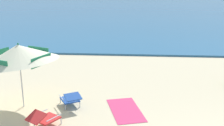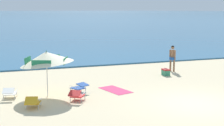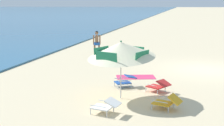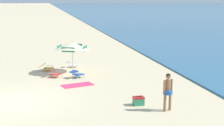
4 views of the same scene
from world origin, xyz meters
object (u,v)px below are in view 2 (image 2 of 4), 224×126
at_px(beach_umbrella_striped_main, 46,58).
at_px(lounge_chair_spare_folded, 10,93).
at_px(lounge_chair_beside_umbrella, 77,95).
at_px(cooler_box, 166,72).
at_px(lounge_chair_under_umbrella, 80,87).
at_px(person_standing_near_shore, 172,56).
at_px(beach_towel, 115,90).
at_px(lounge_chair_facing_sea, 33,102).

bearing_deg(beach_umbrella_striped_main, lounge_chair_spare_folded, 175.72).
xyz_separation_m(lounge_chair_beside_umbrella, cooler_box, (6.37, 3.62, -0.07)).
height_order(beach_umbrella_striped_main, lounge_chair_under_umbrella, beach_umbrella_striped_main).
bearing_deg(person_standing_near_shore, lounge_chair_beside_umbrella, -147.92).
xyz_separation_m(lounge_chair_under_umbrella, beach_towel, (1.78, -0.15, -0.27)).
distance_m(beach_umbrella_striped_main, lounge_chair_spare_folded, 2.26).
bearing_deg(cooler_box, lounge_chair_under_umbrella, -159.32).
bearing_deg(person_standing_near_shore, cooler_box, -135.16).
height_order(beach_umbrella_striped_main, cooler_box, beach_umbrella_striped_main).
bearing_deg(lounge_chair_facing_sea, lounge_chair_under_umbrella, 37.46).
bearing_deg(lounge_chair_spare_folded, lounge_chair_facing_sea, -65.52).
height_order(lounge_chair_under_umbrella, lounge_chair_facing_sea, lounge_chair_facing_sea).
height_order(lounge_chair_beside_umbrella, lounge_chair_spare_folded, lounge_chair_beside_umbrella).
distance_m(beach_umbrella_striped_main, person_standing_near_shore, 9.14).
relative_size(person_standing_near_shore, beach_towel, 0.93).
xyz_separation_m(lounge_chair_beside_umbrella, beach_towel, (2.25, 1.24, -0.27)).
distance_m(lounge_chair_beside_umbrella, person_standing_near_shore, 8.74).
relative_size(lounge_chair_facing_sea, person_standing_near_shore, 0.60).
relative_size(beach_umbrella_striped_main, lounge_chair_under_umbrella, 3.21).
bearing_deg(beach_towel, lounge_chair_spare_folded, 178.16).
height_order(lounge_chair_facing_sea, cooler_box, lounge_chair_facing_sea).
relative_size(lounge_chair_spare_folded, person_standing_near_shore, 0.57).
distance_m(beach_umbrella_striped_main, cooler_box, 7.96).
relative_size(lounge_chair_spare_folded, cooler_box, 1.91).
xyz_separation_m(lounge_chair_spare_folded, person_standing_near_shore, (10.14, 3.23, 0.70)).
distance_m(person_standing_near_shore, cooler_box, 1.63).
bearing_deg(lounge_chair_beside_umbrella, lounge_chair_under_umbrella, 71.34).
bearing_deg(person_standing_near_shore, lounge_chair_facing_sea, -151.43).
xyz_separation_m(beach_umbrella_striped_main, lounge_chair_spare_folded, (-1.68, 0.13, -1.51)).
bearing_deg(lounge_chair_facing_sea, beach_umbrella_striped_main, 63.76).
xyz_separation_m(lounge_chair_under_umbrella, person_standing_near_shore, (6.91, 3.24, 0.69)).
xyz_separation_m(lounge_chair_under_umbrella, cooler_box, (5.90, 2.23, -0.08)).
bearing_deg(beach_towel, person_standing_near_shore, 33.45).
distance_m(lounge_chair_under_umbrella, cooler_box, 6.31).
relative_size(lounge_chair_spare_folded, beach_towel, 0.54).
xyz_separation_m(lounge_chair_spare_folded, cooler_box, (9.12, 2.22, -0.07)).
height_order(lounge_chair_beside_umbrella, cooler_box, lounge_chair_beside_umbrella).
bearing_deg(lounge_chair_beside_umbrella, beach_umbrella_striped_main, 130.20).
relative_size(lounge_chair_beside_umbrella, lounge_chair_spare_folded, 1.05).
xyz_separation_m(person_standing_near_shore, beach_towel, (-5.13, -3.39, -0.97)).
distance_m(lounge_chair_facing_sea, beach_towel, 4.50).
relative_size(lounge_chair_beside_umbrella, cooler_box, 2.01).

